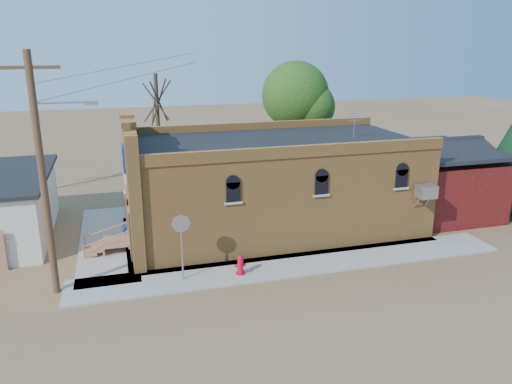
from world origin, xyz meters
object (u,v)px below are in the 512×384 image
object	(u,v)px
utility_pole	(44,172)
fire_hydrant	(240,265)
brick_bar	(268,185)
stop_sign	(181,230)
trash_barrel	(129,231)

from	to	relation	value
utility_pole	fire_hydrant	size ratio (longest dim) A/B	10.83
brick_bar	stop_sign	world-z (taller)	brick_bar
fire_hydrant	stop_sign	bearing A→B (deg)	179.19
stop_sign	fire_hydrant	bearing A→B (deg)	20.08
utility_pole	trash_barrel	distance (m)	6.79
brick_bar	trash_barrel	bearing A→B (deg)	178.60
brick_bar	trash_barrel	world-z (taller)	brick_bar
utility_pole	brick_bar	bearing A→B (deg)	23.69
utility_pole	trash_barrel	bearing A→B (deg)	57.50
fire_hydrant	trash_barrel	world-z (taller)	trash_barrel
utility_pole	fire_hydrant	world-z (taller)	utility_pole
fire_hydrant	brick_bar	bearing A→B (deg)	65.10
brick_bar	utility_pole	bearing A→B (deg)	-156.31
brick_bar	utility_pole	distance (m)	10.96
brick_bar	trash_barrel	distance (m)	7.18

